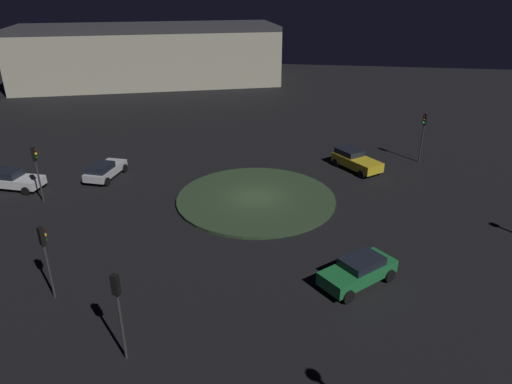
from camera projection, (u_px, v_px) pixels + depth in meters
The scene contains 11 objects.
ground_plane at pixel (256, 200), 33.78m from camera, with size 117.93×117.93×0.00m, color black.
roundabout_island at pixel (256, 198), 33.73m from camera, with size 11.50×11.50×0.20m, color #2D4228.
car_white at pixel (12, 179), 35.25m from camera, with size 2.16×4.59×1.49m.
car_yellow at pixel (356, 160), 38.82m from camera, with size 4.47×4.21×1.55m.
car_silver at pixel (104, 170), 37.02m from camera, with size 4.15×2.21×1.40m.
car_green at pixel (358, 270), 24.18m from camera, with size 4.21×4.28×1.50m.
traffic_light_east at pixel (118, 300), 18.44m from camera, with size 0.38×0.34×4.22m.
traffic_light_south at pixel (36, 164), 32.23m from camera, with size 0.33×0.38×4.11m.
traffic_light_northwest at pixel (424, 128), 39.45m from camera, with size 0.37×0.39×4.27m.
traffic_light_southeast_near at pixel (45, 249), 22.28m from camera, with size 0.40×0.37×3.98m.
store_building at pixel (149, 55), 69.33m from camera, with size 24.26×39.87×8.46m.
Camera 1 is at (30.11, 4.50, 14.63)m, focal length 32.61 mm.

